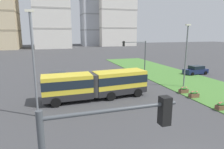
# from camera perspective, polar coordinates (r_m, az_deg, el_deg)

# --- Properties ---
(articulated_bus) EXTENTS (11.94, 3.31, 3.00)m
(articulated_bus) POSITION_cam_1_polar(r_m,az_deg,el_deg) (22.25, -4.55, -2.89)
(articulated_bus) COLOR yellow
(articulated_bus) RESTS_ON ground
(car_navy_sedan) EXTENTS (4.50, 2.24, 1.58)m
(car_navy_sedan) POSITION_cam_1_polar(r_m,az_deg,el_deg) (38.54, 23.10, 1.16)
(car_navy_sedan) COLOR #19234C
(car_navy_sedan) RESTS_ON ground
(car_grey_wagon) EXTENTS (4.43, 2.07, 1.58)m
(car_grey_wagon) POSITION_cam_1_polar(r_m,az_deg,el_deg) (30.92, -15.19, -0.76)
(car_grey_wagon) COLOR slate
(car_grey_wagon) RESTS_ON ground
(flower_planter_2) EXTENTS (1.10, 0.56, 0.74)m
(flower_planter_2) POSITION_cam_1_polar(r_m,az_deg,el_deg) (21.98, 29.17, -7.95)
(flower_planter_2) COLOR brown
(flower_planter_2) RESTS_ON grass_median
(flower_planter_3) EXTENTS (1.10, 0.56, 0.74)m
(flower_planter_3) POSITION_cam_1_polar(r_m,az_deg,el_deg) (24.59, 22.67, -5.32)
(flower_planter_3) COLOR brown
(flower_planter_3) RESTS_ON grass_median
(flower_planter_4) EXTENTS (1.10, 0.56, 0.74)m
(flower_planter_4) POSITION_cam_1_polar(r_m,az_deg,el_deg) (25.95, 20.05, -4.23)
(flower_planter_4) COLOR brown
(flower_planter_4) RESTS_ON grass_median
(traffic_light_far_right) EXTENTS (4.22, 0.28, 6.08)m
(traffic_light_far_right) POSITION_cam_1_polar(r_m,az_deg,el_deg) (32.59, 7.45, 6.34)
(traffic_light_far_right) COLOR #474C51
(traffic_light_far_right) RESTS_ON ground
(streetlight_left) EXTENTS (0.70, 0.28, 9.19)m
(streetlight_left) POSITION_cam_1_polar(r_m,az_deg,el_deg) (17.96, -21.80, 3.75)
(streetlight_left) COLOR slate
(streetlight_left) RESTS_ON ground
(streetlight_median) EXTENTS (0.70, 0.28, 8.47)m
(streetlight_median) POSITION_cam_1_polar(r_m,az_deg,el_deg) (28.26, 20.67, 5.79)
(streetlight_median) COLOR slate
(streetlight_median) RESTS_ON ground
(apartment_tower_westcentre) EXTENTS (17.12, 18.86, 45.19)m
(apartment_tower_westcentre) POSITION_cam_1_polar(r_m,az_deg,el_deg) (106.15, -17.37, 19.73)
(apartment_tower_westcentre) COLOR silver
(apartment_tower_westcentre) RESTS_ON ground
(apartment_tower_centre) EXTENTS (14.96, 14.66, 51.92)m
(apartment_tower_centre) POSITION_cam_1_polar(r_m,az_deg,el_deg) (121.35, -5.20, 20.76)
(apartment_tower_centre) COLOR #9EA3AD
(apartment_tower_centre) RESTS_ON ground
(apartment_tower_eastcentre) EXTENTS (20.71, 15.48, 38.93)m
(apartment_tower_eastcentre) POSITION_cam_1_polar(r_m,az_deg,el_deg) (118.70, 1.03, 17.84)
(apartment_tower_eastcentre) COLOR silver
(apartment_tower_eastcentre) RESTS_ON ground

